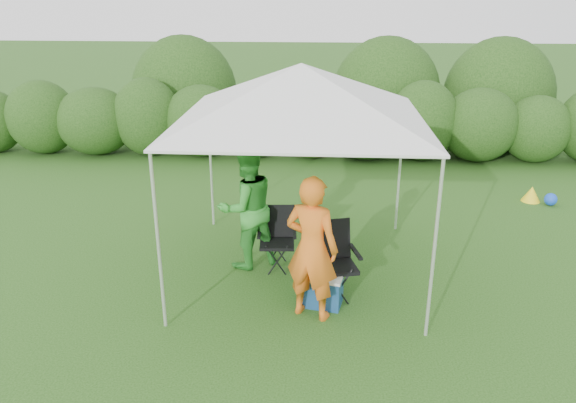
# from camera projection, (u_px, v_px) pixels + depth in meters

# --- Properties ---
(ground) EXTENTS (70.00, 70.00, 0.00)m
(ground) POSITION_uv_depth(u_px,v_px,m) (298.00, 287.00, 7.39)
(ground) COLOR #2F5D1D
(hedge) EXTENTS (16.68, 1.53, 1.80)m
(hedge) POSITION_uv_depth(u_px,v_px,m) (316.00, 123.00, 12.68)
(hedge) COLOR #294E18
(hedge) RESTS_ON ground
(canopy) EXTENTS (3.10, 3.10, 2.83)m
(canopy) POSITION_uv_depth(u_px,v_px,m) (301.00, 93.00, 6.98)
(canopy) COLOR silver
(canopy) RESTS_ON ground
(chair_right) EXTENTS (0.69, 0.65, 0.96)m
(chair_right) POSITION_uv_depth(u_px,v_px,m) (332.00, 255.00, 7.06)
(chair_right) COLOR black
(chair_right) RESTS_ON ground
(chair_left) EXTENTS (0.56, 0.51, 0.86)m
(chair_left) POSITION_uv_depth(u_px,v_px,m) (277.00, 234.00, 7.80)
(chair_left) COLOR black
(chair_left) RESTS_ON ground
(man) EXTENTS (0.75, 0.63, 1.76)m
(man) POSITION_uv_depth(u_px,v_px,m) (312.00, 248.00, 6.46)
(man) COLOR orange
(man) RESTS_ON ground
(woman) EXTENTS (1.07, 1.01, 1.74)m
(woman) POSITION_uv_depth(u_px,v_px,m) (247.00, 207.00, 7.69)
(woman) COLOR green
(woman) RESTS_ON ground
(cooler) EXTENTS (0.55, 0.45, 0.41)m
(cooler) POSITION_uv_depth(u_px,v_px,m) (323.00, 289.00, 6.92)
(cooler) COLOR navy
(cooler) RESTS_ON ground
(bottle) EXTENTS (0.07, 0.07, 0.24)m
(bottle) POSITION_uv_depth(u_px,v_px,m) (328.00, 268.00, 6.76)
(bottle) COLOR #592D0C
(bottle) RESTS_ON cooler
(lawn_toy) EXTENTS (0.56, 0.47, 0.28)m
(lawn_toy) POSITION_uv_depth(u_px,v_px,m) (536.00, 195.00, 10.25)
(lawn_toy) COLOR yellow
(lawn_toy) RESTS_ON ground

